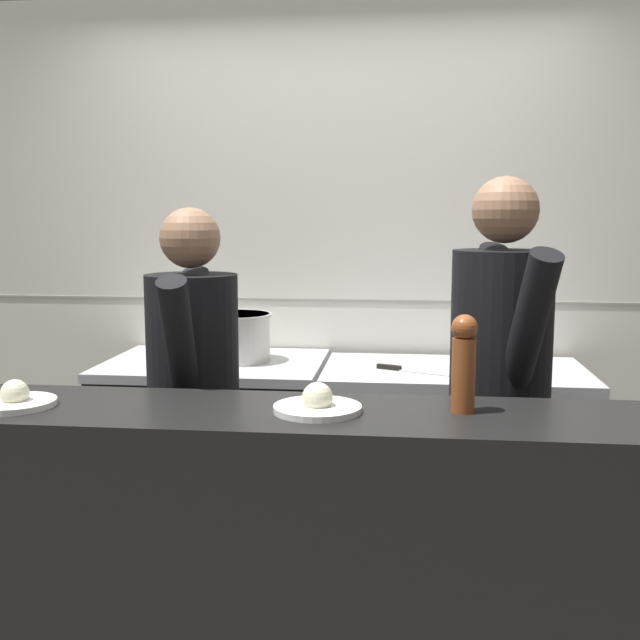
{
  "coord_description": "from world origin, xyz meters",
  "views": [
    {
      "loc": [
        0.36,
        -2.19,
        1.55
      ],
      "look_at": [
        0.03,
        0.72,
        1.15
      ],
      "focal_mm": 42.0,
      "sensor_mm": 36.0,
      "label": 1
    }
  ],
  "objects_px": {
    "oven_range": "(217,457)",
    "chef_sous": "(499,396)",
    "chefs_knife": "(411,370)",
    "plated_dish_main": "(15,400)",
    "mixing_bowl_steel": "(498,359)",
    "stock_pot": "(237,336)",
    "plated_dish_appetiser": "(317,404)",
    "pepper_mill": "(464,361)",
    "chef_head_cook": "(194,407)"
  },
  "relations": [
    {
      "from": "oven_range",
      "to": "chef_sous",
      "type": "bearing_deg",
      "value": -29.93
    },
    {
      "from": "oven_range",
      "to": "chef_sous",
      "type": "distance_m",
      "value": 1.45
    },
    {
      "from": "chef_head_cook",
      "to": "chef_sous",
      "type": "distance_m",
      "value": 1.07
    },
    {
      "from": "plated_dish_appetiser",
      "to": "oven_range",
      "type": "bearing_deg",
      "value": 116.24
    },
    {
      "from": "chefs_knife",
      "to": "plated_dish_main",
      "type": "bearing_deg",
      "value": -133.43
    },
    {
      "from": "chef_sous",
      "to": "stock_pot",
      "type": "bearing_deg",
      "value": 132.02
    },
    {
      "from": "chefs_knife",
      "to": "chef_head_cook",
      "type": "distance_m",
      "value": 1.0
    },
    {
      "from": "plated_dish_appetiser",
      "to": "pepper_mill",
      "type": "relative_size",
      "value": 0.9
    },
    {
      "from": "pepper_mill",
      "to": "stock_pot",
      "type": "bearing_deg",
      "value": 126.92
    },
    {
      "from": "stock_pot",
      "to": "chef_sous",
      "type": "distance_m",
      "value": 1.28
    },
    {
      "from": "plated_dish_appetiser",
      "to": "chef_sous",
      "type": "distance_m",
      "value": 0.81
    },
    {
      "from": "chef_head_cook",
      "to": "chef_sous",
      "type": "height_order",
      "value": "chef_sous"
    },
    {
      "from": "stock_pot",
      "to": "chef_sous",
      "type": "relative_size",
      "value": 0.19
    },
    {
      "from": "oven_range",
      "to": "plated_dish_main",
      "type": "relative_size",
      "value": 4.29
    },
    {
      "from": "mixing_bowl_steel",
      "to": "chef_head_cook",
      "type": "relative_size",
      "value": 0.13
    },
    {
      "from": "oven_range",
      "to": "pepper_mill",
      "type": "distance_m",
      "value": 1.73
    },
    {
      "from": "plated_dish_appetiser",
      "to": "pepper_mill",
      "type": "bearing_deg",
      "value": 5.94
    },
    {
      "from": "oven_range",
      "to": "plated_dish_main",
      "type": "distance_m",
      "value": 1.43
    },
    {
      "from": "chefs_knife",
      "to": "pepper_mill",
      "type": "distance_m",
      "value": 1.15
    },
    {
      "from": "mixing_bowl_steel",
      "to": "plated_dish_main",
      "type": "bearing_deg",
      "value": -138.77
    },
    {
      "from": "pepper_mill",
      "to": "oven_range",
      "type": "bearing_deg",
      "value": 130.09
    },
    {
      "from": "plated_dish_appetiser",
      "to": "mixing_bowl_steel",
      "type": "bearing_deg",
      "value": 63.18
    },
    {
      "from": "pepper_mill",
      "to": "chef_head_cook",
      "type": "distance_m",
      "value": 1.06
    },
    {
      "from": "stock_pot",
      "to": "plated_dish_appetiser",
      "type": "relative_size",
      "value": 1.28
    },
    {
      "from": "oven_range",
      "to": "chefs_knife",
      "type": "distance_m",
      "value": 0.99
    },
    {
      "from": "mixing_bowl_steel",
      "to": "oven_range",
      "type": "bearing_deg",
      "value": -178.22
    },
    {
      "from": "chef_sous",
      "to": "pepper_mill",
      "type": "bearing_deg",
      "value": -122.97
    },
    {
      "from": "mixing_bowl_steel",
      "to": "pepper_mill",
      "type": "distance_m",
      "value": 1.29
    },
    {
      "from": "chefs_knife",
      "to": "chef_sous",
      "type": "relative_size",
      "value": 0.22
    },
    {
      "from": "chefs_knife",
      "to": "pepper_mill",
      "type": "xyz_separation_m",
      "value": [
        0.13,
        -1.11,
        0.26
      ]
    },
    {
      "from": "chef_sous",
      "to": "chefs_knife",
      "type": "bearing_deg",
      "value": 101.51
    },
    {
      "from": "chef_sous",
      "to": "chef_head_cook",
      "type": "bearing_deg",
      "value": 167.25
    },
    {
      "from": "oven_range",
      "to": "stock_pot",
      "type": "height_order",
      "value": "stock_pot"
    },
    {
      "from": "oven_range",
      "to": "mixing_bowl_steel",
      "type": "relative_size",
      "value": 4.55
    },
    {
      "from": "chefs_knife",
      "to": "chef_head_cook",
      "type": "relative_size",
      "value": 0.23
    },
    {
      "from": "chef_head_cook",
      "to": "oven_range",
      "type": "bearing_deg",
      "value": 93.99
    },
    {
      "from": "pepper_mill",
      "to": "chef_sous",
      "type": "height_order",
      "value": "chef_sous"
    },
    {
      "from": "pepper_mill",
      "to": "plated_dish_main",
      "type": "bearing_deg",
      "value": -176.3
    },
    {
      "from": "chefs_knife",
      "to": "plated_dish_main",
      "type": "height_order",
      "value": "plated_dish_main"
    },
    {
      "from": "chefs_knife",
      "to": "chef_head_cook",
      "type": "height_order",
      "value": "chef_head_cook"
    },
    {
      "from": "plated_dish_main",
      "to": "chef_head_cook",
      "type": "bearing_deg",
      "value": 57.12
    },
    {
      "from": "mixing_bowl_steel",
      "to": "chef_head_cook",
      "type": "height_order",
      "value": "chef_head_cook"
    },
    {
      "from": "pepper_mill",
      "to": "chef_sous",
      "type": "xyz_separation_m",
      "value": [
        0.17,
        0.53,
        -0.22
      ]
    },
    {
      "from": "oven_range",
      "to": "plated_dish_appetiser",
      "type": "height_order",
      "value": "plated_dish_appetiser"
    },
    {
      "from": "oven_range",
      "to": "chefs_knife",
      "type": "height_order",
      "value": "chefs_knife"
    },
    {
      "from": "mixing_bowl_steel",
      "to": "chefs_knife",
      "type": "xyz_separation_m",
      "value": [
        -0.38,
        -0.13,
        -0.03
      ]
    },
    {
      "from": "mixing_bowl_steel",
      "to": "stock_pot",
      "type": "bearing_deg",
      "value": -178.55
    },
    {
      "from": "mixing_bowl_steel",
      "to": "plated_dish_main",
      "type": "height_order",
      "value": "plated_dish_main"
    },
    {
      "from": "oven_range",
      "to": "chefs_knife",
      "type": "xyz_separation_m",
      "value": [
        0.88,
        -0.09,
        0.45
      ]
    },
    {
      "from": "oven_range",
      "to": "mixing_bowl_steel",
      "type": "xyz_separation_m",
      "value": [
        1.26,
        0.04,
        0.48
      ]
    }
  ]
}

